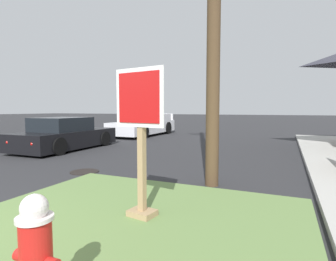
{
  "coord_description": "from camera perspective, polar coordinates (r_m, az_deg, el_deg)",
  "views": [
    {
      "loc": [
        4.22,
        -0.76,
        1.56
      ],
      "look_at": [
        1.59,
        5.25,
        1.05
      ],
      "focal_mm": 28.91,
      "sensor_mm": 36.0,
      "label": 1
    }
  ],
  "objects": [
    {
      "name": "manhole_cover",
      "position": [
        7.14,
        -17.2,
        -8.31
      ],
      "size": [
        0.7,
        0.7,
        0.02
      ],
      "primitive_type": "cylinder",
      "color": "black",
      "rests_on": "ground"
    },
    {
      "name": "pickup_truck_white",
      "position": [
        16.21,
        -5.34,
        1.12
      ],
      "size": [
        2.03,
        5.21,
        1.48
      ],
      "color": "silver",
      "rests_on": "ground"
    },
    {
      "name": "grass_corner_patch",
      "position": [
        3.63,
        -10.48,
        -20.44
      ],
      "size": [
        4.57,
        4.48,
        0.08
      ],
      "primitive_type": "cube",
      "color": "#668447",
      "rests_on": "ground"
    },
    {
      "name": "fire_hydrant",
      "position": [
        2.3,
        -26.09,
        -23.42
      ],
      "size": [
        0.38,
        0.34,
        0.9
      ],
      "color": "black",
      "rests_on": "grass_corner_patch"
    },
    {
      "name": "parked_sedan_black",
      "position": [
        11.38,
        -20.88,
        -0.96
      ],
      "size": [
        2.06,
        4.31,
        1.25
      ],
      "color": "black",
      "rests_on": "ground"
    },
    {
      "name": "stop_sign",
      "position": [
        3.7,
        -5.76,
        -2.89
      ],
      "size": [
        0.79,
        0.33,
        2.04
      ],
      "color": "#A3845B",
      "rests_on": "grass_corner_patch"
    }
  ]
}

